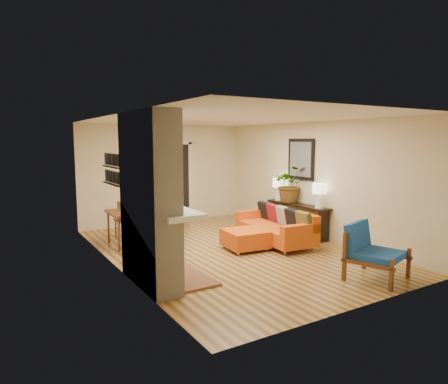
% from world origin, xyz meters
% --- Properties ---
extents(room_shell, '(6.50, 6.50, 6.50)m').
position_xyz_m(room_shell, '(0.60, 2.63, 1.24)').
color(room_shell, tan).
rests_on(room_shell, ground).
extents(fireplace, '(1.09, 1.68, 2.60)m').
position_xyz_m(fireplace, '(-2.00, -1.00, 1.24)').
color(fireplace, white).
rests_on(fireplace, ground).
extents(sofa, '(1.03, 2.06, 0.78)m').
position_xyz_m(sofa, '(1.21, -0.02, 0.34)').
color(sofa, silver).
rests_on(sofa, ground).
extents(ottoman, '(0.85, 0.85, 0.40)m').
position_xyz_m(ottoman, '(0.30, -0.13, 0.23)').
color(ottoman, silver).
rests_on(ottoman, ground).
extents(blue_chair, '(1.04, 1.03, 0.88)m').
position_xyz_m(blue_chair, '(1.05, -2.54, 0.47)').
color(blue_chair, brown).
rests_on(blue_chair, ground).
extents(dining_table, '(0.71, 1.64, 0.88)m').
position_xyz_m(dining_table, '(-1.58, 1.40, 0.58)').
color(dining_table, brown).
rests_on(dining_table, ground).
extents(console_table, '(0.34, 1.85, 0.72)m').
position_xyz_m(console_table, '(2.07, 0.32, 0.58)').
color(console_table, black).
rests_on(console_table, ground).
extents(lamp_near, '(0.30, 0.30, 0.54)m').
position_xyz_m(lamp_near, '(2.07, -0.36, 1.06)').
color(lamp_near, white).
rests_on(lamp_near, console_table).
extents(lamp_far, '(0.30, 0.30, 0.54)m').
position_xyz_m(lamp_far, '(2.07, 1.01, 1.06)').
color(lamp_far, white).
rests_on(lamp_far, console_table).
extents(houseplant, '(0.96, 0.89, 0.87)m').
position_xyz_m(houseplant, '(2.06, 0.58, 1.16)').
color(houseplant, '#1E5919').
rests_on(houseplant, console_table).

